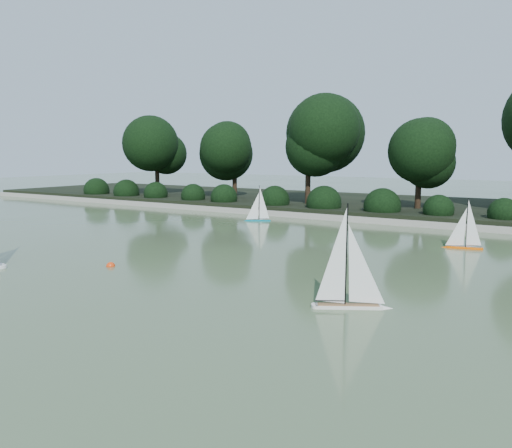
% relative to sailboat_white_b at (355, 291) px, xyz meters
% --- Properties ---
extents(ground, '(80.00, 80.00, 0.00)m').
position_rel_sailboat_white_b_xyz_m(ground, '(-2.97, -0.31, -0.25)').
color(ground, '#415332').
rests_on(ground, ground).
extents(pond_coping, '(40.00, 0.35, 0.18)m').
position_rel_sailboat_white_b_xyz_m(pond_coping, '(-2.97, 8.69, -0.16)').
color(pond_coping, gray).
rests_on(pond_coping, ground).
extents(far_bank, '(40.00, 8.00, 0.30)m').
position_rel_sailboat_white_b_xyz_m(far_bank, '(-2.97, 12.69, -0.10)').
color(far_bank, black).
rests_on(far_bank, ground).
extents(tree_line, '(26.31, 3.93, 4.39)m').
position_rel_sailboat_white_b_xyz_m(tree_line, '(-1.74, 11.13, 2.40)').
color(tree_line, black).
rests_on(tree_line, ground).
extents(shrub_hedge, '(29.10, 1.10, 1.10)m').
position_rel_sailboat_white_b_xyz_m(shrub_hedge, '(-2.97, 9.59, 0.20)').
color(shrub_hedge, black).
rests_on(shrub_hedge, ground).
extents(sailboat_white_b, '(1.08, 0.70, 1.59)m').
position_rel_sailboat_white_b_xyz_m(sailboat_white_b, '(0.00, 0.00, 0.00)').
color(sailboat_white_b, silver).
rests_on(sailboat_white_b, ground).
extents(sailboat_orange, '(0.92, 0.34, 1.25)m').
position_rel_sailboat_white_b_xyz_m(sailboat_orange, '(0.42, 5.62, -0.05)').
color(sailboat_orange, '#F85901').
rests_on(sailboat_orange, ground).
extents(sailboat_teal, '(0.85, 0.54, 1.24)m').
position_rel_sailboat_white_b_xyz_m(sailboat_teal, '(-6.14, 7.16, -0.05)').
color(sailboat_teal, '#017189').
rests_on(sailboat_teal, ground).
extents(race_buoy, '(0.17, 0.17, 0.17)m').
position_rel_sailboat_white_b_xyz_m(race_buoy, '(-4.98, -0.00, -0.25)').
color(race_buoy, red).
rests_on(race_buoy, ground).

